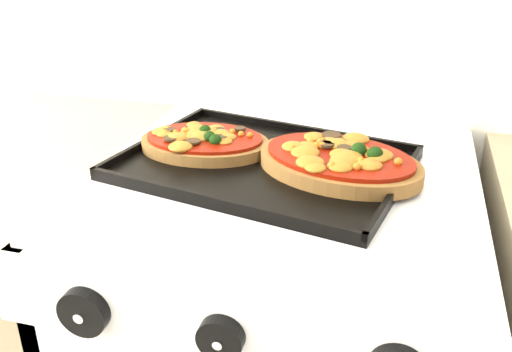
% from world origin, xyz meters
% --- Properties ---
extents(control_panel, '(0.60, 0.02, 0.09)m').
position_xyz_m(control_panel, '(-0.03, 1.39, 0.85)').
color(control_panel, white).
rests_on(control_panel, stove).
extents(knob_left, '(0.06, 0.02, 0.06)m').
position_xyz_m(knob_left, '(-0.20, 1.37, 0.85)').
color(knob_left, black).
rests_on(knob_left, control_panel).
extents(knob_center, '(0.05, 0.02, 0.05)m').
position_xyz_m(knob_center, '(-0.03, 1.37, 0.85)').
color(knob_center, black).
rests_on(knob_center, control_panel).
extents(baking_tray, '(0.49, 0.40, 0.02)m').
position_xyz_m(baking_tray, '(-0.06, 1.70, 0.92)').
color(baking_tray, black).
rests_on(baking_tray, stove).
extents(pizza_left, '(0.23, 0.16, 0.03)m').
position_xyz_m(pizza_left, '(-0.17, 1.73, 0.94)').
color(pizza_left, brown).
rests_on(pizza_left, baking_tray).
extents(pizza_right, '(0.30, 0.24, 0.04)m').
position_xyz_m(pizza_right, '(0.06, 1.70, 0.94)').
color(pizza_right, brown).
rests_on(pizza_right, baking_tray).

